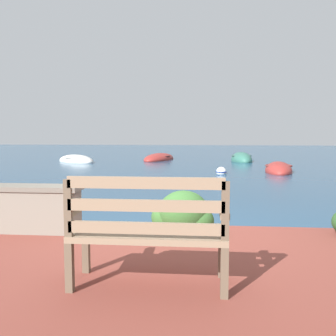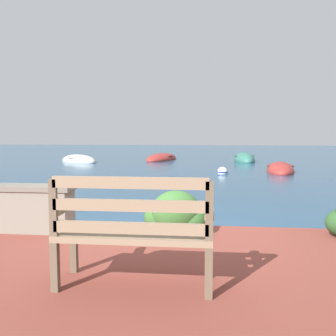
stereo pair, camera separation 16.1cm
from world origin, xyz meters
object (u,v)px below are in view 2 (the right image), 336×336
(park_bench, at_px, (134,229))
(mooring_buoy, at_px, (222,172))
(rowboat_nearest, at_px, (280,171))
(rowboat_outer, at_px, (162,159))
(rowboat_mid, at_px, (79,161))
(rowboat_far, at_px, (244,160))

(park_bench, distance_m, mooring_buoy, 10.77)
(rowboat_nearest, bearing_deg, rowboat_outer, 49.94)
(rowboat_mid, relative_size, rowboat_far, 1.05)
(rowboat_nearest, relative_size, rowboat_mid, 0.99)
(park_bench, height_order, mooring_buoy, park_bench)
(mooring_buoy, bearing_deg, park_bench, -95.90)
(mooring_buoy, bearing_deg, rowboat_nearest, 19.55)
(rowboat_outer, bearing_deg, park_bench, 20.83)
(rowboat_far, distance_m, rowboat_outer, 4.41)
(rowboat_nearest, distance_m, rowboat_far, 5.30)
(rowboat_mid, bearing_deg, rowboat_outer, -117.63)
(park_bench, relative_size, rowboat_nearest, 0.48)
(park_bench, bearing_deg, rowboat_outer, 103.92)
(mooring_buoy, bearing_deg, rowboat_far, 77.53)
(rowboat_nearest, distance_m, mooring_buoy, 2.32)
(rowboat_nearest, xyz_separation_m, rowboat_mid, (-9.24, 3.92, -0.00))
(rowboat_mid, height_order, rowboat_outer, rowboat_mid)
(rowboat_nearest, bearing_deg, rowboat_far, 17.17)
(park_bench, bearing_deg, rowboat_mid, 118.64)
(rowboat_mid, relative_size, rowboat_outer, 0.78)
(rowboat_nearest, xyz_separation_m, rowboat_far, (-0.86, 5.23, 0.01))
(rowboat_far, bearing_deg, rowboat_nearest, -175.78)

